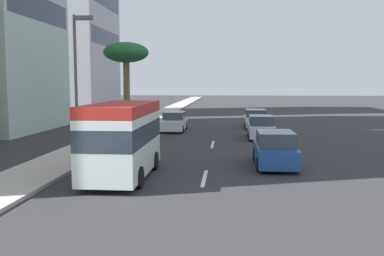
% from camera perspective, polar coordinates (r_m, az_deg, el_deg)
% --- Properties ---
extents(ground_plane, '(198.00, 198.00, 0.00)m').
position_cam_1_polar(ground_plane, '(36.51, 3.22, -0.28)').
color(ground_plane, '#2D2D30').
extents(sidewalk_right, '(162.00, 2.89, 0.15)m').
position_cam_1_polar(sidewalk_right, '(37.43, -8.20, -0.06)').
color(sidewalk_right, '#B2ADA3').
rests_on(sidewalk_right, ground_plane).
extents(lane_stripe_mid, '(3.20, 0.16, 0.01)m').
position_cam_1_polar(lane_stripe_mid, '(18.22, 1.66, -6.65)').
color(lane_stripe_mid, silver).
rests_on(lane_stripe_mid, ground_plane).
extents(lane_stripe_far, '(3.20, 0.16, 0.01)m').
position_cam_1_polar(lane_stripe_far, '(27.99, 2.75, -2.19)').
color(lane_stripe_far, silver).
rests_on(lane_stripe_far, ground_plane).
extents(minibus_lead, '(6.09, 2.35, 3.15)m').
position_cam_1_polar(minibus_lead, '(18.28, -9.20, -1.22)').
color(minibus_lead, silver).
rests_on(minibus_lead, ground_plane).
extents(car_second, '(4.33, 1.89, 1.71)m').
position_cam_1_polar(car_second, '(20.99, 10.92, -2.86)').
color(car_second, '#1E478C').
rests_on(car_second, ground_plane).
extents(car_third, '(4.71, 1.87, 1.60)m').
position_cam_1_polar(car_third, '(35.88, -2.37, 0.83)').
color(car_third, silver).
rests_on(car_third, ground_plane).
extents(car_fourth, '(4.13, 1.83, 1.68)m').
position_cam_1_polar(car_fourth, '(31.20, 9.08, 0.04)').
color(car_fourth, silver).
rests_on(car_fourth, ground_plane).
extents(car_fifth, '(4.73, 1.91, 1.64)m').
position_cam_1_polar(car_fifth, '(38.88, 8.40, 1.20)').
color(car_fifth, white).
rests_on(car_fifth, ground_plane).
extents(pedestrian_near_lamp, '(0.37, 0.31, 1.77)m').
position_cam_1_polar(pedestrian_near_lamp, '(28.31, -12.69, 0.06)').
color(pedestrian_near_lamp, gold).
rests_on(pedestrian_near_lamp, sidewalk_right).
extents(pedestrian_mid_block, '(0.30, 0.33, 1.61)m').
position_cam_1_polar(pedestrian_mid_block, '(35.58, -9.61, 1.15)').
color(pedestrian_mid_block, '#333338').
rests_on(pedestrian_mid_block, sidewalk_right).
extents(pedestrian_by_tree, '(0.38, 0.33, 1.59)m').
position_cam_1_polar(pedestrian_by_tree, '(27.29, -14.62, -0.45)').
color(pedestrian_by_tree, navy).
rests_on(pedestrian_by_tree, sidewalk_right).
extents(palm_tree, '(3.66, 3.66, 7.12)m').
position_cam_1_polar(palm_tree, '(35.84, -8.72, 9.52)').
color(palm_tree, brown).
rests_on(palm_tree, sidewalk_right).
extents(street_lamp, '(0.24, 0.97, 7.06)m').
position_cam_1_polar(street_lamp, '(21.56, -14.90, 7.10)').
color(street_lamp, '#4C4C51').
rests_on(street_lamp, sidewalk_right).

